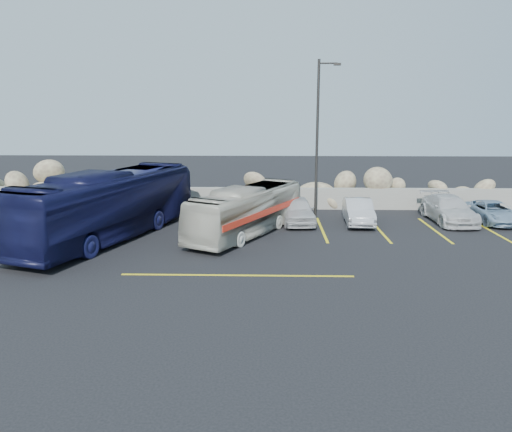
{
  "coord_description": "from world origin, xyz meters",
  "views": [
    {
      "loc": [
        0.09,
        -16.09,
        5.6
      ],
      "look_at": [
        -0.45,
        4.0,
        1.28
      ],
      "focal_mm": 35.0,
      "sensor_mm": 36.0,
      "label": 1
    }
  ],
  "objects_px": {
    "tour_coach": "(109,205)",
    "car_c": "(449,209)",
    "car_b": "(358,211)",
    "car_a": "(297,210)",
    "car_d": "(493,212)",
    "vintage_bus": "(247,211)",
    "lamppost": "(318,135)"
  },
  "relations": [
    {
      "from": "tour_coach",
      "to": "car_c",
      "type": "height_order",
      "value": "tour_coach"
    },
    {
      "from": "tour_coach",
      "to": "car_b",
      "type": "xyz_separation_m",
      "value": [
        11.44,
        3.23,
        -0.89
      ]
    },
    {
      "from": "car_a",
      "to": "tour_coach",
      "type": "bearing_deg",
      "value": -162.89
    },
    {
      "from": "tour_coach",
      "to": "car_c",
      "type": "relative_size",
      "value": 2.38
    },
    {
      "from": "car_b",
      "to": "car_d",
      "type": "xyz_separation_m",
      "value": [
        6.82,
        0.42,
        -0.08
      ]
    },
    {
      "from": "vintage_bus",
      "to": "car_d",
      "type": "height_order",
      "value": "vintage_bus"
    },
    {
      "from": "vintage_bus",
      "to": "tour_coach",
      "type": "distance_m",
      "value": 6.09
    },
    {
      "from": "car_a",
      "to": "car_b",
      "type": "bearing_deg",
      "value": -4.51
    },
    {
      "from": "car_d",
      "to": "car_c",
      "type": "bearing_deg",
      "value": 176.25
    },
    {
      "from": "car_d",
      "to": "car_b",
      "type": "bearing_deg",
      "value": -178.21
    },
    {
      "from": "lamppost",
      "to": "car_b",
      "type": "relative_size",
      "value": 2.15
    },
    {
      "from": "car_b",
      "to": "car_c",
      "type": "height_order",
      "value": "car_c"
    },
    {
      "from": "tour_coach",
      "to": "car_b",
      "type": "bearing_deg",
      "value": 34.27
    },
    {
      "from": "vintage_bus",
      "to": "car_c",
      "type": "relative_size",
      "value": 1.75
    },
    {
      "from": "lamppost",
      "to": "car_b",
      "type": "bearing_deg",
      "value": -30.83
    },
    {
      "from": "vintage_bus",
      "to": "car_b",
      "type": "distance_m",
      "value": 5.93
    },
    {
      "from": "car_d",
      "to": "car_a",
      "type": "bearing_deg",
      "value": -179.44
    },
    {
      "from": "car_b",
      "to": "car_c",
      "type": "bearing_deg",
      "value": 9.06
    },
    {
      "from": "lamppost",
      "to": "tour_coach",
      "type": "height_order",
      "value": "lamppost"
    },
    {
      "from": "car_b",
      "to": "vintage_bus",
      "type": "bearing_deg",
      "value": -153.95
    },
    {
      "from": "car_c",
      "to": "lamppost",
      "type": "bearing_deg",
      "value": 172.56
    },
    {
      "from": "lamppost",
      "to": "car_d",
      "type": "distance_m",
      "value": 9.6
    },
    {
      "from": "tour_coach",
      "to": "car_a",
      "type": "bearing_deg",
      "value": 39.67
    },
    {
      "from": "lamppost",
      "to": "car_a",
      "type": "xyz_separation_m",
      "value": [
        -1.06,
        -1.15,
        -3.64
      ]
    },
    {
      "from": "vintage_bus",
      "to": "car_d",
      "type": "bearing_deg",
      "value": 39.59
    },
    {
      "from": "vintage_bus",
      "to": "car_c",
      "type": "height_order",
      "value": "vintage_bus"
    },
    {
      "from": "vintage_bus",
      "to": "car_b",
      "type": "bearing_deg",
      "value": 50.12
    },
    {
      "from": "tour_coach",
      "to": "car_d",
      "type": "xyz_separation_m",
      "value": [
        18.27,
        3.65,
        -0.97
      ]
    },
    {
      "from": "car_a",
      "to": "vintage_bus",
      "type": "bearing_deg",
      "value": -139.61
    },
    {
      "from": "car_b",
      "to": "lamppost",
      "type": "bearing_deg",
      "value": 152.06
    },
    {
      "from": "car_a",
      "to": "lamppost",
      "type": "bearing_deg",
      "value": 43.26
    },
    {
      "from": "car_a",
      "to": "car_b",
      "type": "relative_size",
      "value": 1.04
    }
  ]
}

